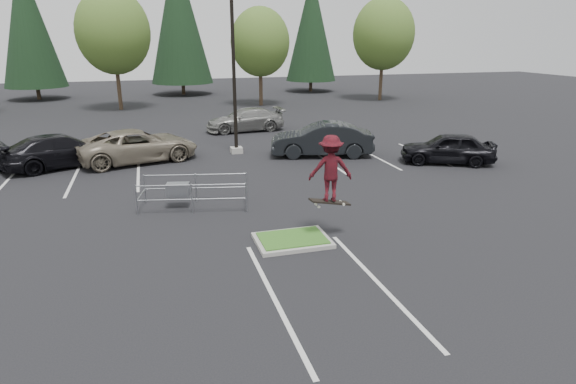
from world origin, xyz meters
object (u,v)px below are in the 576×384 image
object	(u,v)px
skateboarder	(331,169)
car_r_black	(449,148)
cart_corral	(182,189)
decid_c	(260,44)
car_r_charc	(322,139)
decid_b	(113,35)
car_l_black	(59,151)
conif_b	(179,16)
conif_a	(27,23)
decid_d	(383,36)
car_l_tan	(137,146)
car_far_silver	(245,120)
light_pole	(234,64)
conif_c	(311,27)

from	to	relation	value
skateboarder	car_r_black	size ratio (longest dim) A/B	0.50
cart_corral	skateboarder	distance (m)	5.94
decid_c	car_r_charc	bearing A→B (deg)	-94.00
decid_b	cart_corral	size ratio (longest dim) A/B	2.41
skateboarder	car_l_black	size ratio (longest dim) A/B	0.41
conif_b	car_r_charc	xyz separation A→B (m)	(4.61, -30.35, -6.99)
decid_b	car_r_charc	xyz separation A→B (m)	(10.62, -20.39, -5.19)
conif_a	decid_d	bearing A→B (deg)	-16.81
car_r_charc	car_l_black	bearing A→B (deg)	-81.61
decid_b	car_r_black	size ratio (longest dim) A/B	2.19
decid_b	car_r_black	xyz separation A→B (m)	(16.01, -23.53, -5.29)
car_l_tan	car_l_black	xyz separation A→B (m)	(-3.50, 0.00, -0.02)
car_r_charc	car_far_silver	distance (m)	8.21
light_pole	decid_b	world-z (taller)	light_pole
decid_c	car_r_black	xyz separation A→B (m)	(4.01, -22.83, -4.50)
car_far_silver	skateboarder	bearing A→B (deg)	-7.29
skateboarder	car_l_black	bearing A→B (deg)	-39.43
light_pole	car_l_black	size ratio (longest dim) A/B	1.90
decid_d	car_l_black	distance (m)	32.51
conif_b	car_l_black	world-z (taller)	conif_b
conif_b	car_far_silver	xyz separation A→B (m)	(2.21, -22.50, -7.11)
car_r_black	car_far_silver	size ratio (longest dim) A/B	0.87
decid_b	decid_d	bearing A→B (deg)	-0.48
decid_b	conif_a	xyz separation A→B (m)	(-7.99, 9.47, 1.05)
light_pole	car_r_black	xyz separation A→B (m)	(9.50, -5.00, -3.81)
car_l_tan	car_r_charc	bearing A→B (deg)	-113.05
light_pole	car_l_tan	xyz separation A→B (m)	(-5.00, -0.50, -3.76)
conif_c	car_r_black	distance (m)	33.31
car_l_tan	decid_b	bearing A→B (deg)	-10.07
decid_c	conif_b	size ratio (longest dim) A/B	0.58
decid_b	decid_d	size ratio (longest dim) A/B	1.02
car_l_black	car_far_silver	world-z (taller)	car_l_black
conif_b	car_l_tan	bearing A→B (deg)	-98.82
light_pole	car_far_silver	xyz separation A→B (m)	(1.71, 6.00, -3.82)
conif_a	decid_b	bearing A→B (deg)	-49.83
conif_a	skateboarder	size ratio (longest dim) A/B	5.92
conif_a	car_r_charc	distance (m)	35.73
skateboarder	car_l_tan	bearing A→B (deg)	-51.76
conif_c	decid_b	bearing A→B (deg)	-155.86
car_l_tan	decid_d	bearing A→B (deg)	-64.67
decid_b	car_l_black	xyz separation A→B (m)	(-1.99, -19.03, -5.27)
conif_b	cart_corral	world-z (taller)	conif_b
decid_b	car_r_charc	bearing A→B (deg)	-62.48
car_l_tan	car_far_silver	size ratio (longest dim) A/B	1.13
decid_d	car_l_tan	xyz separation A→B (m)	(-22.49, -18.83, -5.12)
decid_b	car_r_charc	distance (m)	23.57
decid_d	car_l_tan	size ratio (longest dim) A/B	1.65
decid_d	conif_a	distance (m)	33.44
skateboarder	car_l_tan	xyz separation A→B (m)	(-5.70, 11.42, -1.38)
conif_c	cart_corral	world-z (taller)	conif_c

